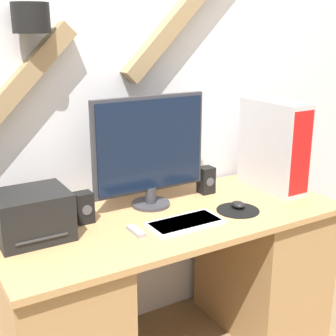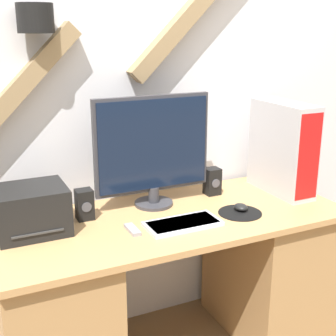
% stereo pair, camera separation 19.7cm
% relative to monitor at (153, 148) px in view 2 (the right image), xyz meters
% --- Properties ---
extents(wall_back, '(6.40, 0.21, 2.71)m').
position_rel_monitor_xyz_m(wall_back, '(0.03, 0.23, 0.30)').
color(wall_back, silver).
rests_on(wall_back, ground_plane).
extents(desk, '(1.65, 0.70, 0.77)m').
position_rel_monitor_xyz_m(desk, '(0.02, -0.17, -0.67)').
color(desk, tan).
rests_on(desk, ground_plane).
extents(monitor, '(0.59, 0.19, 0.55)m').
position_rel_monitor_xyz_m(monitor, '(0.00, 0.00, 0.00)').
color(monitor, '#333338').
rests_on(monitor, desk).
extents(keyboard, '(0.34, 0.17, 0.02)m').
position_rel_monitor_xyz_m(keyboard, '(0.02, -0.29, -0.28)').
color(keyboard, silver).
rests_on(keyboard, desk).
extents(mousepad, '(0.21, 0.21, 0.00)m').
position_rel_monitor_xyz_m(mousepad, '(0.33, -0.28, -0.29)').
color(mousepad, black).
rests_on(mousepad, desk).
extents(mouse, '(0.06, 0.08, 0.03)m').
position_rel_monitor_xyz_m(mouse, '(0.35, -0.26, -0.27)').
color(mouse, black).
rests_on(mouse, mousepad).
extents(computer_tower, '(0.15, 0.41, 0.48)m').
position_rel_monitor_xyz_m(computer_tower, '(0.70, -0.11, -0.05)').
color(computer_tower, '#B2B2B7').
rests_on(computer_tower, desk).
extents(printer, '(0.30, 0.27, 0.20)m').
position_rel_monitor_xyz_m(printer, '(-0.60, -0.07, -0.19)').
color(printer, black).
rests_on(printer, desk).
extents(speaker_left, '(0.08, 0.08, 0.14)m').
position_rel_monitor_xyz_m(speaker_left, '(-0.36, -0.03, -0.22)').
color(speaker_left, black).
rests_on(speaker_left, desk).
extents(speaker_right, '(0.08, 0.08, 0.14)m').
position_rel_monitor_xyz_m(speaker_right, '(0.34, 0.01, -0.22)').
color(speaker_right, black).
rests_on(speaker_right, desk).
extents(remote_control, '(0.04, 0.12, 0.02)m').
position_rel_monitor_xyz_m(remote_control, '(-0.21, -0.25, -0.29)').
color(remote_control, gray).
rests_on(remote_control, desk).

